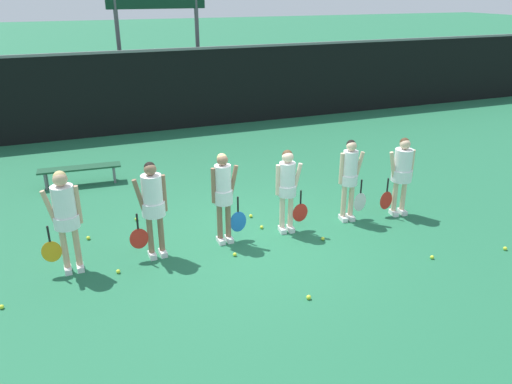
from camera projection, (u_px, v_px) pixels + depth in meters
The scene contains 21 objects.
ground_plane at pixel (255, 237), 9.33m from camera, with size 140.00×140.00×0.00m, color #216642.
fence_windscreen at pixel (162, 90), 15.81m from camera, with size 60.00×0.08×2.58m.
scoreboard at pixel (157, 5), 16.30m from camera, with size 3.24×0.15×4.90m.
bench_courtside at pixel (80, 169), 11.69m from camera, with size 1.88×0.48×0.43m.
player_0 at pixel (65, 213), 7.85m from camera, with size 0.69×0.40×1.74m.
player_1 at pixel (153, 202), 8.30m from camera, with size 0.69×0.39×1.71m.
player_2 at pixel (224, 192), 8.81m from camera, with size 0.64×0.34×1.69m.
player_3 at pixel (287, 185), 9.22m from camera, with size 0.64×0.35×1.61m.
player_4 at pixel (350, 175), 9.69m from camera, with size 0.61×0.33×1.65m.
player_5 at pixel (402, 170), 9.93m from camera, with size 0.69×0.41×1.62m.
tennis_ball_0 at pixel (2, 307), 7.24m from camera, with size 0.07×0.07×0.07m, color #CCE033.
tennis_ball_1 at pixel (251, 216), 10.11m from camera, with size 0.07×0.07×0.07m, color #CCE033.
tennis_ball_2 at pixel (505, 248), 8.85m from camera, with size 0.07×0.07×0.07m, color #CCE033.
tennis_ball_3 at pixel (432, 257), 8.57m from camera, with size 0.07×0.07×0.07m, color #CCE033.
tennis_ball_4 at pixel (136, 219), 9.98m from camera, with size 0.07×0.07×0.07m, color #CCE033.
tennis_ball_5 at pixel (88, 238), 9.22m from camera, with size 0.07×0.07×0.07m, color #CCE033.
tennis_ball_6 at pixel (262, 227), 9.64m from camera, with size 0.07×0.07×0.07m, color #CCE033.
tennis_ball_7 at pixel (309, 297), 7.46m from camera, with size 0.07×0.07×0.07m, color #CCE033.
tennis_ball_8 at pixel (118, 271), 8.14m from camera, with size 0.07×0.07×0.07m, color #CCE033.
tennis_ball_9 at pixel (235, 254), 8.66m from camera, with size 0.07×0.07×0.07m, color #CCE033.
tennis_ball_10 at pixel (323, 239), 9.20m from camera, with size 0.07×0.07×0.07m, color #CCE033.
Camera 1 is at (-3.03, -7.73, 4.33)m, focal length 35.00 mm.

